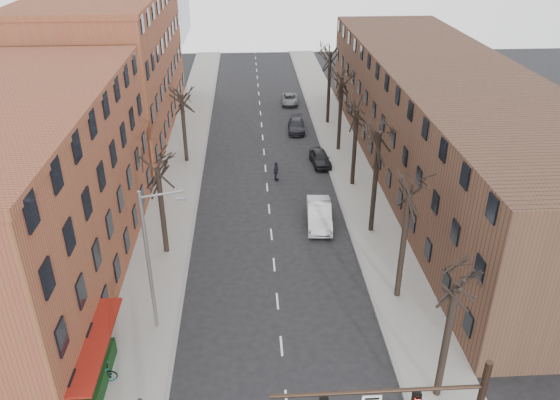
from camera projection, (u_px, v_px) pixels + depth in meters
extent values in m
cube|color=gray|center=(184.00, 157.00, 54.04)|extent=(4.00, 90.00, 0.15)
cube|color=gray|center=(344.00, 153.00, 54.91)|extent=(4.00, 90.00, 0.15)
cube|color=brown|center=(12.00, 202.00, 33.21)|extent=(12.00, 26.00, 12.00)
cube|color=brown|center=(111.00, 66.00, 58.29)|extent=(12.00, 28.00, 14.00)
cube|color=#482F21|center=(445.00, 122.00, 48.62)|extent=(12.00, 50.00, 10.00)
cube|color=maroon|center=(104.00, 381.00, 28.45)|extent=(1.20, 7.00, 0.15)
cube|color=#123311|center=(96.00, 387.00, 27.26)|extent=(0.80, 6.00, 1.00)
cylinder|color=black|center=(378.00, 391.00, 20.13)|extent=(8.00, 0.16, 0.16)
cube|color=silver|center=(372.00, 398.00, 20.29)|extent=(0.75, 0.04, 0.28)
cylinder|color=slate|center=(149.00, 264.00, 29.98)|extent=(0.20, 0.20, 9.00)
cylinder|color=slate|center=(161.00, 194.00, 28.02)|extent=(2.39, 0.12, 0.46)
cube|color=slate|center=(181.00, 199.00, 28.21)|extent=(0.50, 0.22, 0.14)
imported|color=#B4B6BC|center=(319.00, 214.00, 42.29)|extent=(2.20, 5.34, 1.72)
imported|color=black|center=(320.00, 158.00, 52.34)|extent=(2.00, 4.22, 1.39)
imported|color=#22212A|center=(296.00, 126.00, 60.30)|extent=(2.04, 4.56, 1.30)
imported|color=slate|center=(290.00, 99.00, 68.94)|extent=(2.12, 4.28, 1.17)
imported|color=black|center=(276.00, 171.00, 49.13)|extent=(0.81, 1.14, 1.80)
imported|color=gray|center=(98.00, 374.00, 27.98)|extent=(2.00, 0.80, 1.03)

